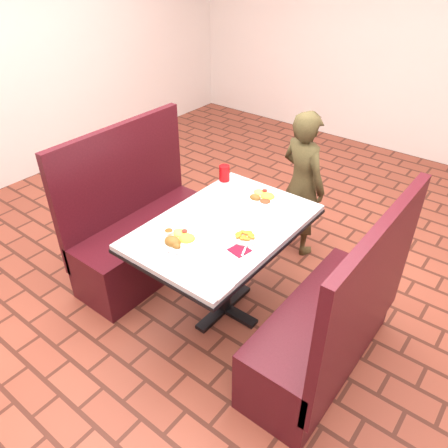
{
  "coord_description": "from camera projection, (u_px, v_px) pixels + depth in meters",
  "views": [
    {
      "loc": [
        1.42,
        -1.82,
        2.3
      ],
      "look_at": [
        0.0,
        0.0,
        0.75
      ],
      "focal_mm": 35.0,
      "sensor_mm": 36.0,
      "label": 1
    }
  ],
  "objects": [
    {
      "name": "lettuce_shreds",
      "position": [
        235.0,
        222.0,
        2.8
      ],
      "size": [
        0.28,
        0.32,
        0.0
      ],
      "primitive_type": null,
      "color": "#89CE52",
      "rests_on": "dining_table"
    },
    {
      "name": "plantain_plate",
      "position": [
        246.0,
        236.0,
        2.65
      ],
      "size": [
        0.19,
        0.19,
        0.03
      ],
      "rotation": [
        0.0,
        0.0,
        0.1
      ],
      "color": "white",
      "rests_on": "dining_table"
    },
    {
      "name": "diner_person",
      "position": [
        302.0,
        184.0,
        3.51
      ],
      "size": [
        0.51,
        0.41,
        1.22
      ],
      "primitive_type": "imported",
      "rotation": [
        0.0,
        0.0,
        2.83
      ],
      "color": "brown",
      "rests_on": "ground"
    },
    {
      "name": "room",
      "position": [
        224.0,
        27.0,
        2.13
      ],
      "size": [
        7.0,
        7.04,
        2.82
      ],
      "color": "brown",
      "rests_on": "ground"
    },
    {
      "name": "near_dinner_plate",
      "position": [
        179.0,
        238.0,
        2.61
      ],
      "size": [
        0.25,
        0.25,
        0.08
      ],
      "rotation": [
        0.0,
        0.0,
        -0.14
      ],
      "color": "white",
      "rests_on": "dining_table"
    },
    {
      "name": "booth_bench_left",
      "position": [
        144.0,
        233.0,
        3.42
      ],
      "size": [
        0.47,
        1.2,
        1.17
      ],
      "color": "#491018",
      "rests_on": "ground"
    },
    {
      "name": "booth_bench_right",
      "position": [
        329.0,
        328.0,
        2.61
      ],
      "size": [
        0.47,
        1.2,
        1.17
      ],
      "color": "#491018",
      "rests_on": "ground"
    },
    {
      "name": "dining_table",
      "position": [
        224.0,
        236.0,
        2.84
      ],
      "size": [
        0.81,
        1.21,
        0.75
      ],
      "color": "silver",
      "rests_on": "ground"
    },
    {
      "name": "paper_napkin",
      "position": [
        213.0,
        286.0,
        2.29
      ],
      "size": [
        0.18,
        0.14,
        0.01
      ],
      "primitive_type": "cube",
      "rotation": [
        0.0,
        0.0,
        0.01
      ],
      "color": "white",
      "rests_on": "dining_table"
    },
    {
      "name": "spoon_utensil",
      "position": [
        245.0,
        249.0,
        2.56
      ],
      "size": [
        0.06,
        0.14,
        0.0
      ],
      "primitive_type": "cube",
      "rotation": [
        0.0,
        0.0,
        0.37
      ],
      "color": "silver",
      "rests_on": "dining_table"
    },
    {
      "name": "far_dinner_plate",
      "position": [
        262.0,
        196.0,
        3.03
      ],
      "size": [
        0.25,
        0.25,
        0.06
      ],
      "rotation": [
        0.0,
        0.0,
        0.28
      ],
      "color": "white",
      "rests_on": "dining_table"
    },
    {
      "name": "fork_utensil",
      "position": [
        172.0,
        249.0,
        2.55
      ],
      "size": [
        0.01,
        0.14,
        0.0
      ],
      "primitive_type": "cube",
      "rotation": [
        0.0,
        0.0,
        0.04
      ],
      "color": "silver",
      "rests_on": "dining_table"
    },
    {
      "name": "knife_utensil",
      "position": [
        186.0,
        247.0,
        2.57
      ],
      "size": [
        0.02,
        0.17,
        0.0
      ],
      "primitive_type": "cube",
      "rotation": [
        0.0,
        0.0,
        0.06
      ],
      "color": "silver",
      "rests_on": "dining_table"
    },
    {
      "name": "maroon_napkin",
      "position": [
        240.0,
        250.0,
        2.55
      ],
      "size": [
        0.13,
        0.13,
        0.0
      ],
      "primitive_type": "cube",
      "rotation": [
        0.0,
        0.0,
        -0.19
      ],
      "color": "#5D0D20",
      "rests_on": "dining_table"
    },
    {
      "name": "red_tumbler",
      "position": [
        224.0,
        173.0,
        3.24
      ],
      "size": [
        0.08,
        0.08,
        0.12
      ],
      "primitive_type": "cylinder",
      "color": "#BA0C0F",
      "rests_on": "dining_table"
    }
  ]
}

